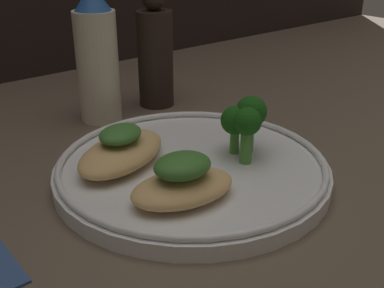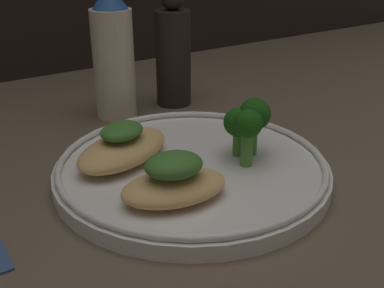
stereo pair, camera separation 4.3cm
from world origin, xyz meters
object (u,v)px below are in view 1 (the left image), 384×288
Objects in this scene: plate at (192,168)px; broccoli_bunch at (245,120)px; pepper_grinder at (155,54)px; sauce_bottle at (97,58)px.

broccoli_bunch is at bearing -18.15° from plate.
broccoli_bunch is (4.96, -1.63, 4.01)cm from plate.
pepper_grinder is (9.14, 18.29, 5.65)cm from plate.
pepper_grinder reaches higher than broccoli_bunch.
broccoli_bunch is 0.38× the size of pepper_grinder.
broccoli_bunch reaches higher than plate.
pepper_grinder is at bearing 0.00° from sauce_bottle.
pepper_grinder is (4.18, 19.92, 1.63)cm from broccoli_bunch.
broccoli_bunch is 20.45cm from sauce_bottle.
broccoli_bunch is at bearing -101.86° from pepper_grinder.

